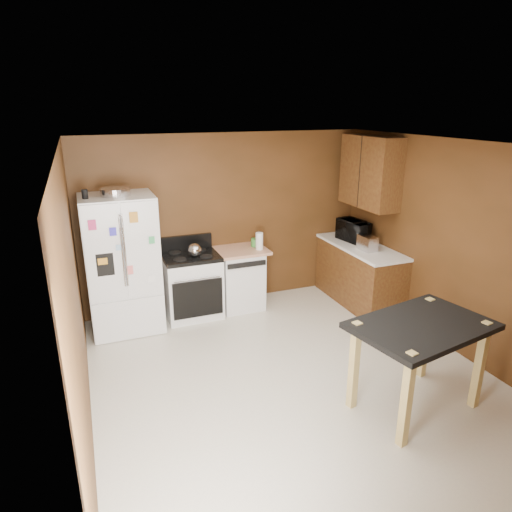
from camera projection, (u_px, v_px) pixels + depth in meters
floor at (291, 376)px, 5.06m from camera, size 4.50×4.50×0.00m
ceiling at (298, 145)px, 4.27m from camera, size 4.50×4.50×0.00m
wall_back at (227, 221)px, 6.66m from camera, size 4.20×0.00×4.20m
wall_front at (461, 394)px, 2.68m from camera, size 4.20×0.00×4.20m
wall_left at (75, 301)px, 3.95m from camera, size 0.00×4.50×4.50m
wall_right at (454, 248)px, 5.39m from camera, size 0.00×4.50×4.50m
roasting_pan at (115, 192)px, 5.59m from camera, size 0.37×0.37×0.09m
pen_cup at (85, 194)px, 5.40m from camera, size 0.07×0.07×0.11m
kettle at (195, 250)px, 6.16m from camera, size 0.19×0.19×0.19m
paper_towel at (259, 241)px, 6.49m from camera, size 0.12×0.12×0.25m
green_canister at (255, 242)px, 6.65m from camera, size 0.13×0.13×0.12m
toaster at (367, 243)px, 6.44m from camera, size 0.18×0.29×0.21m
microwave at (353, 231)px, 6.87m from camera, size 0.42×0.56×0.28m
refrigerator at (123, 264)px, 5.89m from camera, size 0.90×0.80×1.80m
gas_range at (192, 284)px, 6.40m from camera, size 0.76×0.68×1.10m
dishwasher at (240, 278)px, 6.67m from camera, size 0.78×0.63×0.89m
right_cabinets at (362, 244)px, 6.72m from camera, size 0.63×1.58×2.45m
island at (421, 336)px, 4.32m from camera, size 1.43×1.08×0.93m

